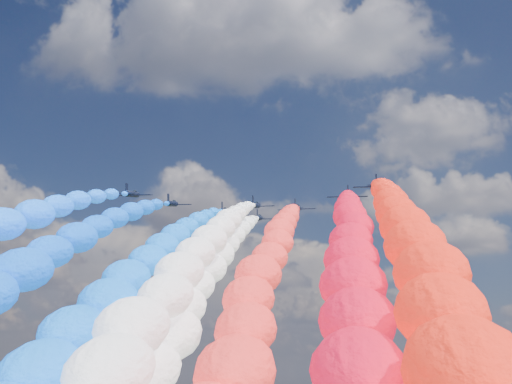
# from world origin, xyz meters

# --- Properties ---
(jet_0) EXTENTS (9.10, 12.23, 5.15)m
(jet_0) POSITION_xyz_m (-25.63, -5.06, 101.08)
(jet_0) COLOR black
(jet_1) EXTENTS (9.20, 12.30, 5.15)m
(jet_1) POSITION_xyz_m (-19.20, 4.36, 101.08)
(jet_1) COLOR black
(trail_1) EXTENTS (7.19, 112.75, 51.06)m
(trail_1) POSITION_xyz_m (-19.20, -53.23, 78.03)
(trail_1) COLOR blue
(jet_2) EXTENTS (9.40, 12.44, 5.15)m
(jet_2) POSITION_xyz_m (-8.77, 13.07, 101.08)
(jet_2) COLOR black
(trail_2) EXTENTS (7.19, 112.75, 51.06)m
(trail_2) POSITION_xyz_m (-8.77, -44.52, 78.03)
(trail_2) COLOR blue
(jet_3) EXTENTS (8.85, 12.04, 5.15)m
(jet_3) POSITION_xyz_m (-0.65, 8.36, 101.08)
(jet_3) COLOR black
(trail_3) EXTENTS (7.19, 112.75, 51.06)m
(trail_3) POSITION_xyz_m (-0.65, -49.23, 78.03)
(trail_3) COLOR white
(jet_4) EXTENTS (9.08, 12.21, 5.15)m
(jet_4) POSITION_xyz_m (-1.51, 21.53, 101.08)
(jet_4) COLOR black
(trail_4) EXTENTS (7.19, 112.75, 51.06)m
(trail_4) POSITION_xyz_m (-1.51, -36.05, 78.03)
(trail_4) COLOR white
(jet_5) EXTENTS (9.10, 12.22, 5.15)m
(jet_5) POSITION_xyz_m (8.60, 12.28, 101.08)
(jet_5) COLOR black
(trail_5) EXTENTS (7.19, 112.75, 51.06)m
(trail_5) POSITION_xyz_m (8.60, -45.30, 78.03)
(trail_5) COLOR #F72E2B
(jet_6) EXTENTS (9.32, 12.38, 5.15)m
(jet_6) POSITION_xyz_m (20.02, 2.08, 101.08)
(jet_6) COLOR black
(trail_6) EXTENTS (7.19, 112.75, 51.06)m
(trail_6) POSITION_xyz_m (20.02, -55.51, 78.03)
(trail_6) COLOR red
(jet_7) EXTENTS (9.21, 12.31, 5.15)m
(jet_7) POSITION_xyz_m (25.62, -5.40, 101.08)
(jet_7) COLOR black
(trail_7) EXTENTS (7.19, 112.75, 51.06)m
(trail_7) POSITION_xyz_m (25.62, -62.99, 78.03)
(trail_7) COLOR red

